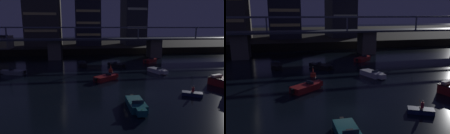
# 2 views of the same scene
# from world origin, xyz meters

# --- Properties ---
(ground_plane) EXTENTS (400.00, 400.00, 0.00)m
(ground_plane) POSITION_xyz_m (0.00, 0.00, 0.00)
(ground_plane) COLOR black
(far_riverbank) EXTENTS (240.00, 80.00, 2.20)m
(far_riverbank) POSITION_xyz_m (0.00, 82.12, 1.10)
(far_riverbank) COLOR black
(far_riverbank) RESTS_ON ground
(river_bridge) EXTENTS (96.44, 6.40, 9.38)m
(river_bridge) POSITION_xyz_m (-0.00, 34.11, 4.30)
(river_bridge) COLOR #605B51
(river_bridge) RESTS_ON ground
(tower_west_low) EXTENTS (12.18, 12.72, 30.14)m
(tower_west_low) POSITION_xyz_m (-21.62, 55.30, 17.12)
(tower_west_low) COLOR #423D38
(tower_west_low) RESTS_ON far_riverbank
(tower_west_tall) EXTENTS (9.77, 13.10, 22.66)m
(tower_west_tall) POSITION_xyz_m (-4.68, 58.44, 13.38)
(tower_west_tall) COLOR #282833
(tower_west_tall) RESTS_ON far_riverbank
(tower_central) EXTENTS (8.45, 13.90, 36.07)m
(tower_central) POSITION_xyz_m (14.30, 58.53, 20.08)
(tower_central) COLOR #282833
(tower_central) RESTS_ON far_riverbank
(speedboat_near_center) EXTENTS (4.58, 4.16, 1.16)m
(speedboat_near_center) POSITION_xyz_m (10.78, 24.95, 0.41)
(speedboat_near_center) COLOR maroon
(speedboat_near_center) RESTS_ON ground
(speedboat_near_right) EXTENTS (4.70, 3.97, 1.16)m
(speedboat_near_right) POSITION_xyz_m (-3.18, 7.94, 0.41)
(speedboat_near_right) COLOR maroon
(speedboat_near_right) RESTS_ON ground
(speedboat_mid_left) EXTENTS (2.12, 5.23, 1.16)m
(speedboat_mid_left) POSITION_xyz_m (-7.32, 22.44, 0.41)
(speedboat_mid_left) COLOR black
(speedboat_mid_left) RESTS_ON ground
(speedboat_mid_center) EXTENTS (5.14, 2.93, 1.16)m
(speedboat_mid_center) POSITION_xyz_m (-20.69, 15.04, 0.41)
(speedboat_mid_center) COLOR gray
(speedboat_mid_center) RESTS_ON ground
(speedboat_far_left) EXTENTS (4.18, 4.57, 1.16)m
(speedboat_far_left) POSITION_xyz_m (0.82, 19.80, 0.41)
(speedboat_far_left) COLOR black
(speedboat_far_left) RESTS_ON ground
(speedboat_far_center) EXTENTS (1.89, 5.20, 1.16)m
(speedboat_far_center) POSITION_xyz_m (-1.25, -5.18, 0.41)
(speedboat_far_center) COLOR #196066
(speedboat_far_center) RESTS_ON ground
(speedboat_far_right) EXTENTS (3.00, 5.12, 1.16)m
(speedboat_far_right) POSITION_xyz_m (7.97, 12.45, 0.41)
(speedboat_far_right) COLOR silver
(speedboat_far_right) RESTS_ON ground
(channel_buoy) EXTENTS (0.90, 0.90, 1.76)m
(channel_buoy) POSITION_xyz_m (-1.42, 14.50, 0.48)
(channel_buoy) COLOR red
(channel_buoy) RESTS_ON ground
(dinghy_with_paddler) EXTENTS (2.82, 2.70, 1.36)m
(dinghy_with_paddler) POSITION_xyz_m (7.37, -2.04, 0.28)
(dinghy_with_paddler) COLOR #19234C
(dinghy_with_paddler) RESTS_ON ground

